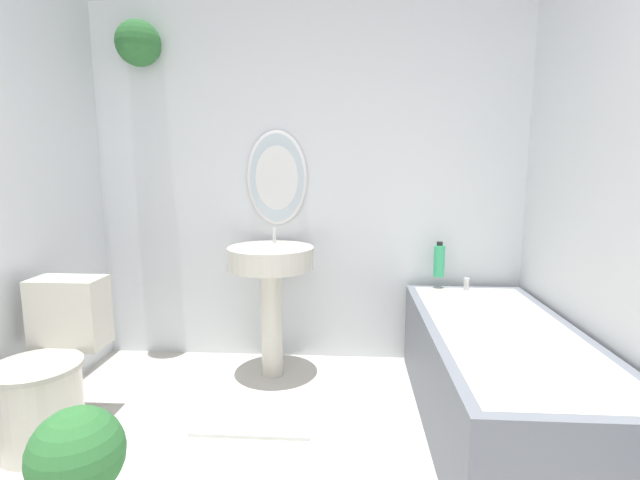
{
  "coord_description": "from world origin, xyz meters",
  "views": [
    {
      "loc": [
        0.28,
        -0.49,
        1.32
      ],
      "look_at": [
        0.15,
        1.63,
        0.99
      ],
      "focal_mm": 26.0,
      "sensor_mm": 36.0,
      "label": 1
    }
  ],
  "objects_px": {
    "pedestal_sink": "(271,274)",
    "shampoo_bottle": "(439,260)",
    "potted_plant": "(78,464)",
    "toilet": "(49,375)",
    "bathtub": "(501,378)"
  },
  "relations": [
    {
      "from": "pedestal_sink",
      "to": "shampoo_bottle",
      "type": "distance_m",
      "value": 1.1
    },
    {
      "from": "pedestal_sink",
      "to": "potted_plant",
      "type": "bearing_deg",
      "value": -109.79
    },
    {
      "from": "toilet",
      "to": "bathtub",
      "type": "bearing_deg",
      "value": 4.85
    },
    {
      "from": "pedestal_sink",
      "to": "potted_plant",
      "type": "xyz_separation_m",
      "value": [
        -0.48,
        -1.34,
        -0.4
      ]
    },
    {
      "from": "pedestal_sink",
      "to": "potted_plant",
      "type": "height_order",
      "value": "pedestal_sink"
    },
    {
      "from": "pedestal_sink",
      "to": "shampoo_bottle",
      "type": "bearing_deg",
      "value": 10.47
    },
    {
      "from": "toilet",
      "to": "potted_plant",
      "type": "distance_m",
      "value": 0.75
    },
    {
      "from": "toilet",
      "to": "pedestal_sink",
      "type": "bearing_deg",
      "value": 38.57
    },
    {
      "from": "potted_plant",
      "to": "toilet",
      "type": "bearing_deg",
      "value": 130.17
    },
    {
      "from": "bathtub",
      "to": "shampoo_bottle",
      "type": "xyz_separation_m",
      "value": [
        -0.17,
        0.78,
        0.44
      ]
    },
    {
      "from": "toilet",
      "to": "potted_plant",
      "type": "height_order",
      "value": "toilet"
    },
    {
      "from": "toilet",
      "to": "bathtub",
      "type": "distance_m",
      "value": 2.22
    },
    {
      "from": "shampoo_bottle",
      "to": "potted_plant",
      "type": "distance_m",
      "value": 2.24
    },
    {
      "from": "pedestal_sink",
      "to": "shampoo_bottle",
      "type": "relative_size",
      "value": 4.08
    },
    {
      "from": "toilet",
      "to": "shampoo_bottle",
      "type": "distance_m",
      "value": 2.3
    }
  ]
}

